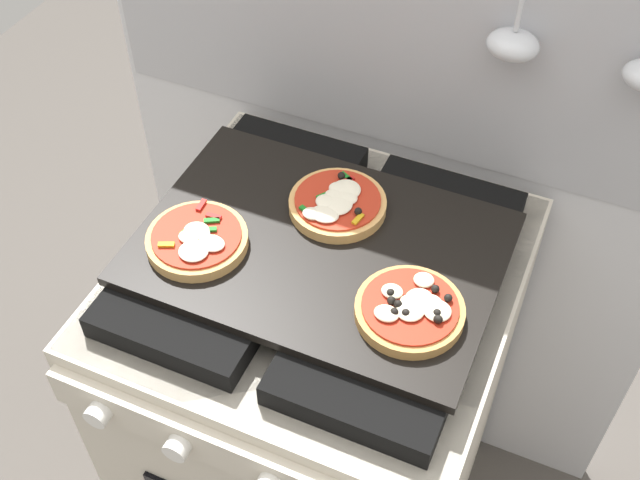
{
  "coord_description": "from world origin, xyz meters",
  "views": [
    {
      "loc": [
        0.32,
        -0.74,
        1.79
      ],
      "look_at": [
        0.0,
        0.0,
        0.93
      ],
      "focal_mm": 44.35,
      "sensor_mm": 36.0,
      "label": 1
    }
  ],
  "objects_px": {
    "stove": "(320,408)",
    "pizza_right": "(411,309)",
    "pizza_left": "(197,240)",
    "pizza_center": "(337,203)",
    "baking_tray": "(320,248)"
  },
  "relations": [
    {
      "from": "pizza_center",
      "to": "pizza_right",
      "type": "bearing_deg",
      "value": -41.06
    },
    {
      "from": "pizza_center",
      "to": "stove",
      "type": "bearing_deg",
      "value": -86.23
    },
    {
      "from": "stove",
      "to": "pizza_center",
      "type": "bearing_deg",
      "value": 93.77
    },
    {
      "from": "pizza_left",
      "to": "pizza_right",
      "type": "height_order",
      "value": "pizza_right"
    },
    {
      "from": "stove",
      "to": "pizza_left",
      "type": "xyz_separation_m",
      "value": [
        -0.17,
        -0.07,
        0.48
      ]
    },
    {
      "from": "stove",
      "to": "baking_tray",
      "type": "xyz_separation_m",
      "value": [
        0.0,
        0.0,
        0.46
      ]
    },
    {
      "from": "pizza_left",
      "to": "pizza_right",
      "type": "distance_m",
      "value": 0.34
    },
    {
      "from": "stove",
      "to": "pizza_center",
      "type": "xyz_separation_m",
      "value": [
        -0.01,
        0.08,
        0.48
      ]
    },
    {
      "from": "stove",
      "to": "pizza_right",
      "type": "distance_m",
      "value": 0.51
    },
    {
      "from": "pizza_left",
      "to": "baking_tray",
      "type": "bearing_deg",
      "value": 24.15
    },
    {
      "from": "baking_tray",
      "to": "pizza_right",
      "type": "distance_m",
      "value": 0.18
    },
    {
      "from": "pizza_right",
      "to": "baking_tray",
      "type": "bearing_deg",
      "value": 156.88
    },
    {
      "from": "pizza_right",
      "to": "pizza_left",
      "type": "bearing_deg",
      "value": -179.43
    },
    {
      "from": "stove",
      "to": "baking_tray",
      "type": "relative_size",
      "value": 1.67
    },
    {
      "from": "stove",
      "to": "pizza_left",
      "type": "bearing_deg",
      "value": -156.32
    }
  ]
}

